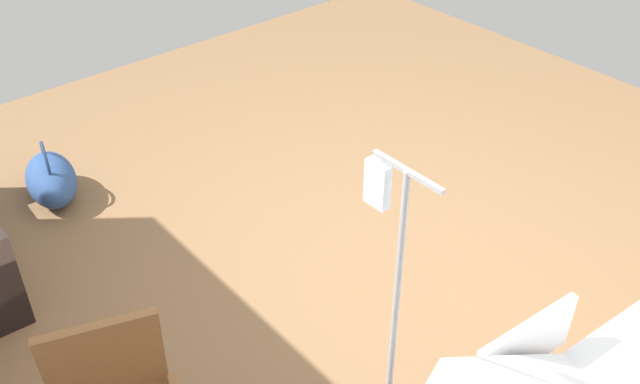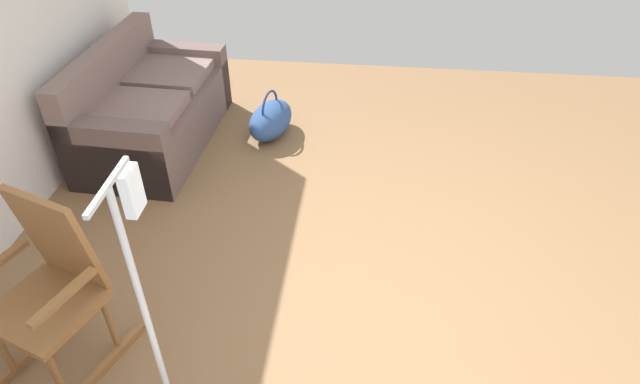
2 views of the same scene
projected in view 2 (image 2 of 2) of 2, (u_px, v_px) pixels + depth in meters
ground_plane at (403, 298)px, 3.41m from camera, size 6.70×6.70×0.00m
couch at (150, 111)px, 4.65m from camera, size 1.64×0.92×0.85m
rocking_chair at (54, 291)px, 2.79m from camera, size 0.87×0.70×1.05m
duffel_bag at (271, 120)px, 4.83m from camera, size 0.62×0.45×0.43m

